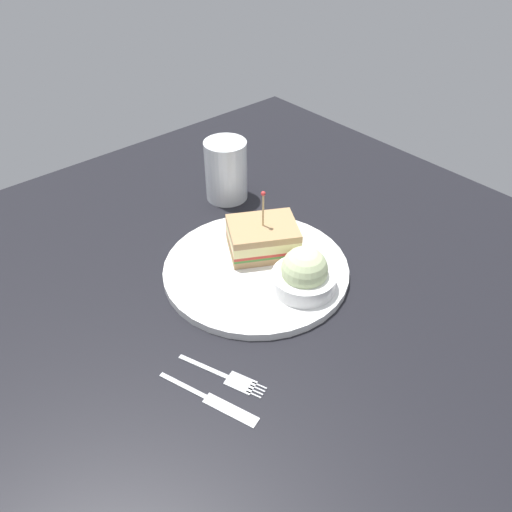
% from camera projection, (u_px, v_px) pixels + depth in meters
% --- Properties ---
extents(ground_plane, '(1.00, 1.00, 0.02)m').
position_uv_depth(ground_plane, '(256.00, 277.00, 0.80)').
color(ground_plane, black).
extents(plate, '(0.28, 0.28, 0.01)m').
position_uv_depth(plate, '(256.00, 269.00, 0.79)').
color(plate, white).
rests_on(plate, ground_plane).
extents(sandwich_half_center, '(0.13, 0.12, 0.11)m').
position_uv_depth(sandwich_half_center, '(263.00, 238.00, 0.80)').
color(sandwich_half_center, tan).
rests_on(sandwich_half_center, plate).
extents(coleslaw_bowl, '(0.09, 0.09, 0.07)m').
position_uv_depth(coleslaw_bowl, '(304.00, 274.00, 0.73)').
color(coleslaw_bowl, white).
rests_on(coleslaw_bowl, plate).
extents(drink_glass, '(0.08, 0.08, 0.11)m').
position_uv_depth(drink_glass, '(226.00, 173.00, 0.93)').
color(drink_glass, beige).
rests_on(drink_glass, ground_plane).
extents(fork, '(0.05, 0.12, 0.00)m').
position_uv_depth(fork, '(230.00, 378.00, 0.63)').
color(fork, silver).
rests_on(fork, ground_plane).
extents(knife, '(0.05, 0.13, 0.00)m').
position_uv_depth(knife, '(213.00, 401.00, 0.61)').
color(knife, silver).
rests_on(knife, ground_plane).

